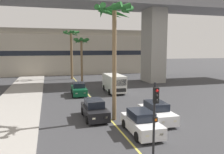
{
  "coord_description": "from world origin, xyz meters",
  "views": [
    {
      "loc": [
        -4.79,
        -2.83,
        5.84
      ],
      "look_at": [
        0.0,
        14.0,
        3.6
      ],
      "focal_mm": 36.17,
      "sensor_mm": 36.0,
      "label": 1
    }
  ],
  "objects": [
    {
      "name": "palm_tree_near_median",
      "position": [
        0.57,
        34.35,
        6.15
      ],
      "size": [
        2.65,
        2.64,
        7.6
      ],
      "color": "brown",
      "rests_on": "ground"
    },
    {
      "name": "car_queue_second",
      "position": [
        3.47,
        13.08,
        0.72
      ],
      "size": [
        1.93,
        4.15,
        1.56
      ],
      "color": "white",
      "rests_on": "ground"
    },
    {
      "name": "pier_building_backdrop",
      "position": [
        0.0,
        50.3,
        4.92
      ],
      "size": [
        37.71,
        8.04,
        9.97
      ],
      "color": "#BCB29E",
      "rests_on": "ground"
    },
    {
      "name": "palm_tree_far_median",
      "position": [
        0.3,
        14.4,
        7.72
      ],
      "size": [
        3.15,
        3.17,
        9.28
      ],
      "color": "brown",
      "rests_on": "ground"
    },
    {
      "name": "lane_stripe_center",
      "position": [
        0.0,
        24.0,
        0.0
      ],
      "size": [
        0.14,
        56.0,
        0.01
      ],
      "primitive_type": "cube",
      "color": "#DBCC4C",
      "rests_on": "ground"
    },
    {
      "name": "bridge_overpass",
      "position": [
        1.12,
        33.27,
        13.23
      ],
      "size": [
        77.43,
        8.0,
        16.71
      ],
      "color": "gray",
      "rests_on": "ground"
    },
    {
      "name": "car_queue_third",
      "position": [
        -1.17,
        15.26,
        0.72
      ],
      "size": [
        1.84,
        4.1,
        1.56
      ],
      "color": "black",
      "rests_on": "ground"
    },
    {
      "name": "palm_tree_mid_median",
      "position": [
        -0.42,
        40.39,
        6.84
      ],
      "size": [
        3.04,
        3.21,
        9.17
      ],
      "color": "brown",
      "rests_on": "ground"
    },
    {
      "name": "traffic_light_median_near",
      "position": [
        0.14,
        6.86,
        2.71
      ],
      "size": [
        0.24,
        0.37,
        4.2
      ],
      "color": "black",
      "rests_on": "ground"
    },
    {
      "name": "car_queue_fourth",
      "position": [
        1.27,
        11.08,
        0.72
      ],
      "size": [
        1.87,
        4.12,
        1.56
      ],
      "color": "white",
      "rests_on": "ground"
    },
    {
      "name": "delivery_van",
      "position": [
        3.58,
        25.66,
        1.29
      ],
      "size": [
        2.23,
        5.28,
        2.36
      ],
      "color": "silver",
      "rests_on": "ground"
    },
    {
      "name": "sidewalk_left",
      "position": [
        -8.0,
        16.0,
        0.07
      ],
      "size": [
        4.8,
        80.0,
        0.15
      ],
      "primitive_type": "cube",
      "color": "#9E9991",
      "rests_on": "ground"
    },
    {
      "name": "car_queue_front",
      "position": [
        -1.17,
        25.08,
        0.72
      ],
      "size": [
        1.95,
        4.16,
        1.56
      ],
      "color": "#0C4728",
      "rests_on": "ground"
    }
  ]
}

